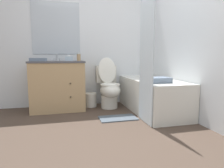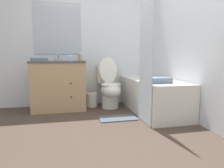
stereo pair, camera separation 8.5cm
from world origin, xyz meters
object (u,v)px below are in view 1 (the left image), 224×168
object	(u,v)px
soap_dispenser	(79,57)
vanity_cabinet	(58,85)
wastebasket	(91,100)
tissue_box	(69,59)
bath_towel_folded	(158,80)
bath_mat	(118,118)
hand_towel_folded	(38,60)
toilet	(109,88)
bathtub	(152,95)
sink_faucet	(57,59)

from	to	relation	value
soap_dispenser	vanity_cabinet	bearing A→B (deg)	-175.58
wastebasket	tissue_box	distance (m)	0.85
wastebasket	tissue_box	world-z (taller)	tissue_box
soap_dispenser	bath_towel_folded	world-z (taller)	soap_dispenser
bath_mat	vanity_cabinet	bearing A→B (deg)	138.31
tissue_box	hand_towel_folded	bearing A→B (deg)	-152.99
toilet	hand_towel_folded	world-z (taller)	toilet
bathtub	hand_towel_folded	distance (m)	1.94
vanity_cabinet	toilet	world-z (taller)	toilet
vanity_cabinet	hand_towel_folded	bearing A→B (deg)	-146.90
sink_faucet	soap_dispenser	distance (m)	0.40
toilet	bath_mat	xyz separation A→B (m)	(-0.03, -0.70, -0.36)
bathtub	hand_towel_folded	world-z (taller)	hand_towel_folded
sink_faucet	bath_towel_folded	xyz separation A→B (m)	(1.43, -1.10, -0.30)
vanity_cabinet	bath_mat	size ratio (longest dim) A/B	1.63
toilet	bathtub	bearing A→B (deg)	-33.22
wastebasket	bath_towel_folded	distance (m)	1.38
toilet	wastebasket	world-z (taller)	toilet
toilet	vanity_cabinet	bearing A→B (deg)	175.41
wastebasket	soap_dispenser	bearing A→B (deg)	-169.88
wastebasket	bath_mat	xyz separation A→B (m)	(0.29, -0.84, -0.12)
soap_dispenser	bathtub	bearing A→B (deg)	-24.15
bath_mat	tissue_box	bearing A→B (deg)	128.39
bathtub	bath_towel_folded	bearing A→B (deg)	-103.94
sink_faucet	bath_towel_folded	distance (m)	1.83
hand_towel_folded	tissue_box	bearing A→B (deg)	27.01
soap_dispenser	toilet	bearing A→B (deg)	-10.91
wastebasket	tissue_box	bearing A→B (deg)	-179.83
vanity_cabinet	bath_towel_folded	xyz separation A→B (m)	(1.43, -0.92, 0.15)
vanity_cabinet	soap_dispenser	world-z (taller)	soap_dispenser
toilet	bath_towel_folded	distance (m)	1.03
bath_mat	toilet	bearing A→B (deg)	87.74
toilet	bath_mat	bearing A→B (deg)	-92.26
tissue_box	bath_mat	distance (m)	1.38
toilet	soap_dispenser	bearing A→B (deg)	169.09
bath_mat	soap_dispenser	bearing A→B (deg)	121.68
sink_faucet	tissue_box	bearing A→B (deg)	-29.21
vanity_cabinet	bath_towel_folded	bearing A→B (deg)	-32.61
hand_towel_folded	toilet	bearing A→B (deg)	5.48
soap_dispenser	tissue_box	bearing A→B (deg)	168.21
bath_towel_folded	toilet	bearing A→B (deg)	122.58
vanity_cabinet	sink_faucet	xyz separation A→B (m)	(-0.00, 0.18, 0.45)
hand_towel_folded	bath_mat	distance (m)	1.56
vanity_cabinet	sink_faucet	world-z (taller)	sink_faucet
sink_faucet	toilet	bearing A→B (deg)	-15.61
bath_towel_folded	bath_mat	xyz separation A→B (m)	(-0.57, 0.15, -0.58)
bathtub	wastebasket	xyz separation A→B (m)	(-0.96, 0.56, -0.15)
vanity_cabinet	toilet	size ratio (longest dim) A/B	0.99
wastebasket	bathtub	bearing A→B (deg)	-30.13
hand_towel_folded	vanity_cabinet	bearing A→B (deg)	33.10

